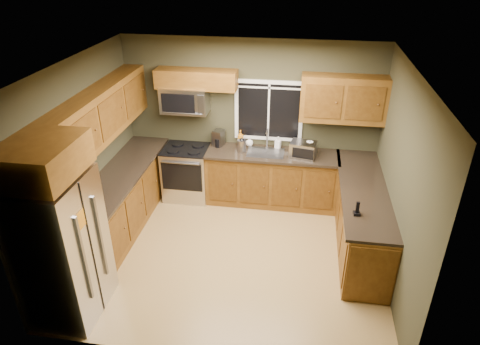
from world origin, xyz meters
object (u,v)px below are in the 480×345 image
(kettle, at_px, (242,145))
(cordless_phone, at_px, (357,211))
(paper_towel_roll, at_px, (309,149))
(soap_bottle_b, at_px, (278,142))
(toaster_oven, at_px, (303,150))
(soap_bottle_c, at_px, (249,142))
(refrigerator, at_px, (63,248))
(soap_bottle_a, at_px, (240,138))
(microwave, at_px, (185,100))
(coffee_maker, at_px, (219,139))
(range, at_px, (187,172))

(kettle, distance_m, cordless_phone, 2.34)
(paper_towel_roll, bearing_deg, soap_bottle_b, 155.98)
(toaster_oven, xyz_separation_m, soap_bottle_c, (-0.90, 0.27, -0.04))
(refrigerator, xyz_separation_m, soap_bottle_b, (2.22, 3.00, 0.14))
(kettle, height_order, paper_towel_roll, paper_towel_roll)
(soap_bottle_b, relative_size, soap_bottle_c, 1.24)
(soap_bottle_b, bearing_deg, soap_bottle_a, -177.98)
(soap_bottle_a, bearing_deg, microwave, -175.42)
(toaster_oven, bearing_deg, soap_bottle_a, 166.51)
(soap_bottle_c, distance_m, cordless_phone, 2.46)
(refrigerator, bearing_deg, cordless_phone, 18.92)
(kettle, bearing_deg, refrigerator, -120.89)
(paper_towel_roll, distance_m, cordless_phone, 1.74)
(soap_bottle_b, bearing_deg, coffee_maker, -176.49)
(toaster_oven, relative_size, coffee_maker, 1.63)
(kettle, bearing_deg, range, 178.90)
(microwave, relative_size, kettle, 2.95)
(range, bearing_deg, cordless_phone, -31.28)
(soap_bottle_a, bearing_deg, paper_towel_roll, -10.28)
(toaster_oven, height_order, coffee_maker, coffee_maker)
(cordless_phone, bearing_deg, soap_bottle_c, 131.14)
(refrigerator, distance_m, cordless_phone, 3.55)
(paper_towel_roll, bearing_deg, kettle, -179.03)
(paper_towel_roll, bearing_deg, soap_bottle_c, 166.99)
(microwave, xyz_separation_m, soap_bottle_c, (1.05, 0.09, -0.71))
(paper_towel_roll, height_order, soap_bottle_b, paper_towel_roll)
(paper_towel_roll, relative_size, cordless_phone, 1.46)
(range, xyz_separation_m, soap_bottle_c, (1.05, 0.23, 0.55))
(coffee_maker, bearing_deg, cordless_phone, -39.99)
(range, distance_m, soap_bottle_b, 1.65)
(range, distance_m, cordless_phone, 3.16)
(microwave, height_order, soap_bottle_b, microwave)
(refrigerator, height_order, coffee_maker, refrigerator)
(microwave, distance_m, toaster_oven, 2.07)
(kettle, bearing_deg, toaster_oven, -1.47)
(refrigerator, height_order, range, refrigerator)
(microwave, relative_size, soap_bottle_b, 3.84)
(soap_bottle_a, relative_size, soap_bottle_c, 1.75)
(refrigerator, bearing_deg, soap_bottle_a, 61.91)
(refrigerator, xyz_separation_m, paper_towel_roll, (2.74, 2.77, 0.16))
(coffee_maker, distance_m, soap_bottle_a, 0.37)
(refrigerator, relative_size, cordless_phone, 9.58)
(toaster_oven, relative_size, soap_bottle_b, 2.24)
(range, bearing_deg, microwave, 90.02)
(microwave, xyz_separation_m, paper_towel_roll, (2.05, -0.14, -0.67))
(soap_bottle_b, height_order, cordless_phone, soap_bottle_b)
(range, bearing_deg, soap_bottle_a, 13.03)
(microwave, relative_size, soap_bottle_c, 4.75)
(refrigerator, height_order, soap_bottle_a, refrigerator)
(refrigerator, height_order, kettle, refrigerator)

